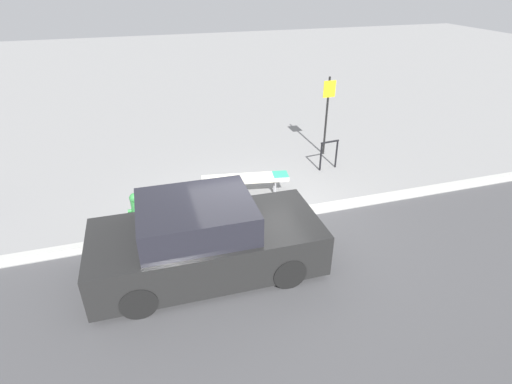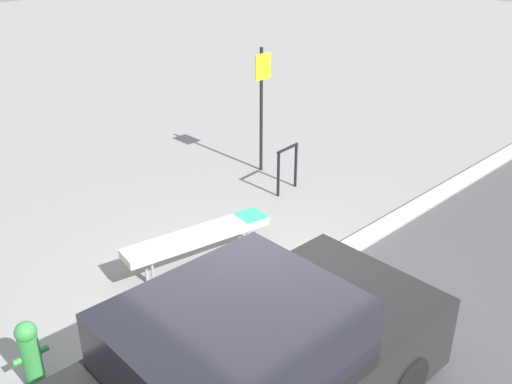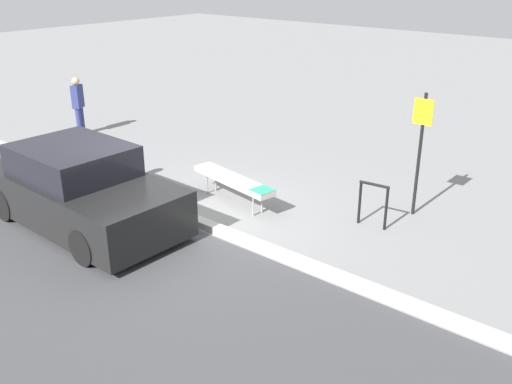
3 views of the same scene
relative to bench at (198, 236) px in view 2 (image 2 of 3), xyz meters
The scene contains 7 objects.
ground_plane 1.26m from the bench, 96.94° to the right, with size 60.00×60.00×0.00m, color gray.
curb 1.24m from the bench, 96.94° to the right, with size 60.00×0.20×0.13m.
bench is the anchor object (origin of this frame).
bike_rack 2.72m from the bench, 17.18° to the left, with size 0.55×0.11×0.83m.
sign_post 3.54m from the bench, 31.14° to the left, with size 0.36×0.08×2.30m.
fire_hydrant 2.63m from the bench, 168.45° to the right, with size 0.36×0.22×0.77m.
parked_car_near 2.85m from the bench, 120.29° to the right, with size 4.08×1.87×1.46m.
Camera 2 is at (-3.89, -4.11, 4.31)m, focal length 40.00 mm.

